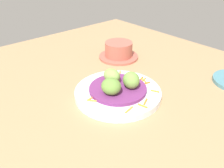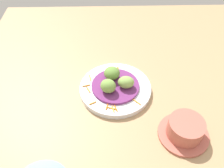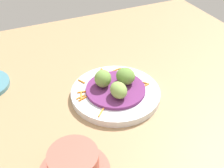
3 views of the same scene
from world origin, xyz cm
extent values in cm
cube|color=tan|center=(0.00, 0.00, 1.00)|extent=(110.00, 110.00, 2.00)
cylinder|color=silver|center=(-3.33, -2.47, 2.93)|extent=(23.45, 23.45, 1.85)
cylinder|color=#702D6B|center=(-3.33, -2.47, 4.29)|extent=(15.55, 15.55, 0.87)
cylinder|color=orange|center=(-6.15, -10.69, 4.05)|extent=(1.03, 2.58, 0.40)
cylinder|color=orange|center=(-12.12, -3.74, 4.05)|extent=(1.53, 2.53, 0.40)
cylinder|color=orange|center=(-11.77, 1.71, 4.05)|extent=(0.95, 2.98, 0.40)
cylinder|color=orange|center=(-4.89, -11.45, 4.05)|extent=(2.77, 1.32, 0.40)
cylinder|color=orange|center=(-12.88, -1.89, 4.05)|extent=(2.59, 0.99, 0.40)
cylinder|color=orange|center=(2.76, -8.95, 4.05)|extent=(2.94, 2.96, 0.40)
cylinder|color=orange|center=(-1.94, 5.87, 4.05)|extent=(0.66, 1.99, 0.40)
cylinder|color=orange|center=(-3.52, -11.53, 4.05)|extent=(1.18, 2.43, 0.40)
cylinder|color=orange|center=(-3.01, 5.95, 4.05)|extent=(1.91, 1.74, 0.40)
cylinder|color=orange|center=(-4.38, -11.75, 4.05)|extent=(0.94, 2.43, 0.40)
cylinder|color=orange|center=(-10.55, -9.35, 4.05)|extent=(2.28, 1.42, 0.40)
ellipsoid|color=olive|center=(-4.37, 0.85, 6.85)|extent=(5.51, 5.18, 4.24)
ellipsoid|color=#759E47|center=(-5.68, -5.03, 6.98)|extent=(6.27, 5.99, 4.51)
ellipsoid|color=#84A851|center=(0.07, -3.23, 6.66)|extent=(5.41, 4.34, 3.86)
cylinder|color=#B75B4C|center=(15.22, -19.93, 2.40)|extent=(14.28, 14.28, 0.80)
cylinder|color=#B75B4C|center=(15.22, -19.93, 5.38)|extent=(9.83, 9.83, 5.15)
camera|label=1|loc=(-42.68, 34.36, 37.60)|focal=37.64mm
camera|label=2|loc=(-5.78, -55.34, 60.10)|focal=37.82mm
camera|label=3|loc=(49.41, -27.23, 50.41)|focal=45.68mm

